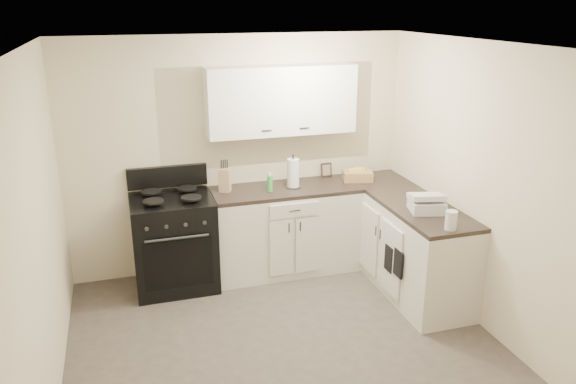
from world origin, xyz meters
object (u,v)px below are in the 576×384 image
object	(u,v)px
stove	(174,244)
knife_block	(225,180)
wicker_basket	(358,176)
paper_towel	(293,173)
countertop_grill	(427,206)

from	to	relation	value
stove	knife_block	distance (m)	0.83
knife_block	wicker_basket	size ratio (longest dim) A/B	0.79
stove	wicker_basket	distance (m)	2.09
stove	paper_towel	xyz separation A→B (m)	(1.27, 0.02, 0.63)
wicker_basket	countertop_grill	size ratio (longest dim) A/B	1.03
paper_towel	wicker_basket	size ratio (longest dim) A/B	0.98
paper_towel	countertop_grill	size ratio (longest dim) A/B	1.01
stove	knife_block	size ratio (longest dim) A/B	3.96
paper_towel	countertop_grill	xyz separation A→B (m)	(0.98, -1.05, -0.10)
knife_block	wicker_basket	bearing A→B (deg)	22.03
paper_towel	stove	bearing A→B (deg)	-178.90
knife_block	countertop_grill	xyz separation A→B (m)	(1.69, -1.12, -0.07)
knife_block	wicker_basket	distance (m)	1.46
paper_towel	wicker_basket	distance (m)	0.75
countertop_grill	paper_towel	bearing A→B (deg)	147.08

